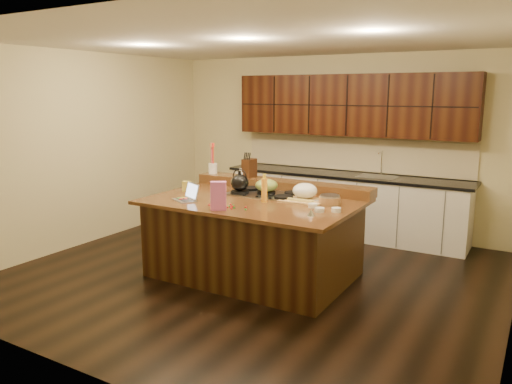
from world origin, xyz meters
The scene contains 34 objects.
room centered at (0.00, 0.00, 1.35)m, with size 5.52×5.02×2.72m.
island centered at (0.00, 0.00, 0.46)m, with size 2.40×1.60×0.92m.
back_ledge centered at (0.00, 0.70, 0.98)m, with size 2.40×0.30×0.12m, color black.
cooktop centered at (0.00, 0.30, 0.94)m, with size 0.92×0.52×0.05m.
back_counter centered at (0.30, 2.23, 0.98)m, with size 3.70×0.66×2.40m.
kettle centered at (-0.30, 0.17, 1.07)m, with size 0.22×0.22×0.20m, color black.
green_bowl centered at (0.00, 0.30, 1.04)m, with size 0.27×0.27×0.15m, color olive.
laptop centered at (-0.63, -0.42, 0.97)m, with size 0.35×0.33×0.20m.
oil_bottle centered at (0.17, -0.06, 1.06)m, with size 0.07×0.07×0.27m, color #F5A42B.
vinegar_bottle centered at (-0.35, 0.27, 1.04)m, with size 0.06×0.06×0.25m, color silver.
wooden_tray centered at (0.53, 0.25, 1.01)m, with size 0.50×0.40×0.20m.
ramekin_a centered at (0.90, -0.18, 0.94)m, with size 0.10×0.10×0.04m, color white.
ramekin_b centered at (1.05, -0.09, 0.94)m, with size 0.10×0.10×0.04m, color white.
ramekin_c centered at (0.76, -0.03, 0.94)m, with size 0.10×0.10×0.04m, color white.
strainer_bowl centered at (0.86, 0.19, 0.97)m, with size 0.24×0.24×0.09m, color #996B3F.
kitchen_timer centered at (0.89, -0.38, 0.96)m, with size 0.08×0.08×0.07m, color silver.
pink_bag centered at (-0.06, -0.64, 1.07)m, with size 0.16×0.09×0.30m, color #C05A9C.
candy_plate centered at (-0.70, -0.43, 0.93)m, with size 0.18×0.18×0.01m, color white.
package_box centered at (-0.96, -0.03, 0.99)m, with size 0.10×0.07×0.13m, color #D6C74B.
utensil_crock centered at (-1.07, 0.70, 1.11)m, with size 0.12×0.12×0.14m, color white.
knife_block centered at (-0.48, 0.70, 1.16)m, with size 0.12×0.20×0.24m, color black.
gumdrop_0 centered at (-0.07, -0.39, 0.93)m, with size 0.02×0.02×0.02m, color red.
gumdrop_1 centered at (0.20, -0.51, 0.93)m, with size 0.02×0.02×0.02m, color #198C26.
gumdrop_2 centered at (0.00, -0.45, 0.93)m, with size 0.02×0.02×0.02m, color red.
gumdrop_3 centered at (-0.02, -0.41, 0.93)m, with size 0.02×0.02×0.02m, color #198C26.
gumdrop_4 centered at (0.14, -0.41, 0.93)m, with size 0.02×0.02×0.02m, color red.
gumdrop_5 centered at (0.05, -0.50, 0.93)m, with size 0.02×0.02×0.02m, color #198C26.
gumdrop_6 centered at (-0.02, -0.52, 0.93)m, with size 0.02×0.02×0.02m, color red.
gumdrop_7 centered at (-0.26, -0.39, 0.93)m, with size 0.02×0.02×0.02m, color #198C26.
gumdrop_8 centered at (-0.01, -0.47, 0.93)m, with size 0.02×0.02×0.02m, color red.
gumdrop_9 centered at (-0.03, -0.46, 0.93)m, with size 0.02×0.02×0.02m, color #198C26.
gumdrop_10 centered at (-0.26, -0.52, 0.93)m, with size 0.02×0.02×0.02m, color red.
gumdrop_11 centered at (-0.12, -0.48, 0.93)m, with size 0.02×0.02×0.02m, color #198C26.
gumdrop_12 centered at (0.04, -0.54, 0.93)m, with size 0.02×0.02×0.02m, color red.
Camera 1 is at (2.88, -4.86, 2.15)m, focal length 35.00 mm.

